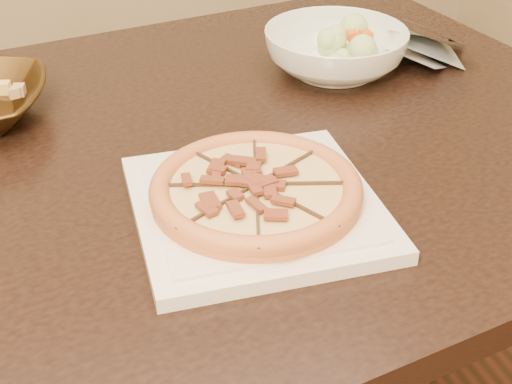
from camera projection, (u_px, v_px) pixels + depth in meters
dining_table at (145, 216)px, 1.00m from camera, size 1.54×1.10×0.75m
plate at (256, 206)px, 0.83m from camera, size 0.30×0.30×0.02m
pizza at (256, 189)px, 0.82m from camera, size 0.25×0.25×0.03m
salad_bowl at (335, 51)px, 1.15m from camera, size 0.25×0.25×0.07m
salad at (338, 19)px, 1.12m from camera, size 0.12×0.11×0.04m
cling_film at (423, 47)px, 1.20m from camera, size 0.20×0.19×0.05m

